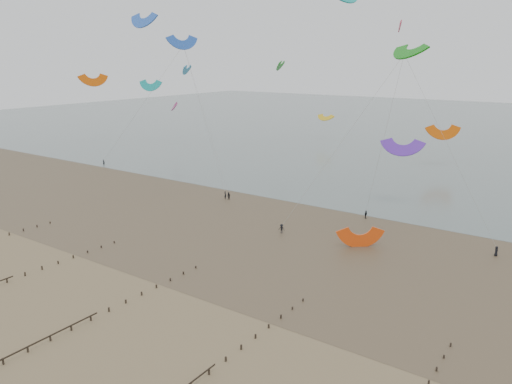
# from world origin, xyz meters

# --- Properties ---
(ground) EXTENTS (500.00, 500.00, 0.00)m
(ground) POSITION_xyz_m (0.00, 0.00, 0.00)
(ground) COLOR brown
(ground) RESTS_ON ground
(sea_and_shore) EXTENTS (500.00, 665.00, 0.03)m
(sea_and_shore) POSITION_xyz_m (-4.08, 34.40, 0.01)
(sea_and_shore) COLOR #475654
(sea_and_shore) RESTS_ON ground
(kitesurfer_lead) EXTENTS (0.74, 0.63, 1.71)m
(kitesurfer_lead) POSITION_xyz_m (-15.66, 43.95, 0.86)
(kitesurfer_lead) COLOR black
(kitesurfer_lead) RESTS_ON ground
(kitesurfers) EXTENTS (158.27, 29.91, 1.75)m
(kitesurfers) POSITION_xyz_m (22.08, 46.34, 0.81)
(kitesurfers) COLOR black
(kitesurfers) RESTS_ON ground
(grounded_kite) EXTENTS (8.32, 8.10, 3.61)m
(grounded_kite) POSITION_xyz_m (20.19, 33.83, 0.00)
(grounded_kite) COLOR #FF4C10
(grounded_kite) RESTS_ON ground
(kites_airborne) EXTENTS (221.29, 124.30, 40.38)m
(kites_airborne) POSITION_xyz_m (-14.65, 87.12, 22.04)
(kites_airborne) COLOR #E73A83
(kites_airborne) RESTS_ON ground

